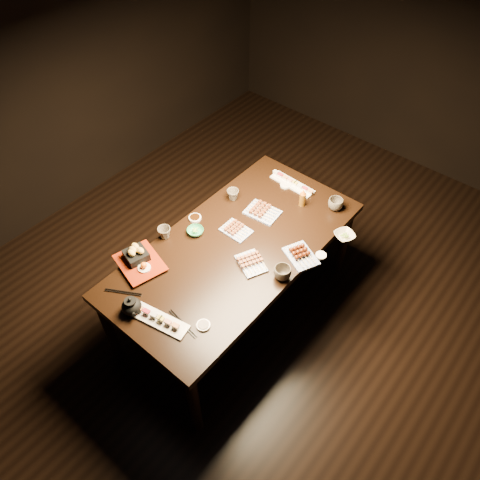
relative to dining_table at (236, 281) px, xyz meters
name	(u,v)px	position (x,y,z in m)	size (l,w,h in m)	color
ground	(244,301)	(-0.01, 0.11, -0.38)	(5.00, 5.00, 0.00)	black
dining_table	(236,281)	(0.00, 0.00, 0.00)	(0.90, 1.80, 0.75)	black
sushi_platter_near	(157,318)	(0.03, -0.72, 0.40)	(0.38, 0.11, 0.05)	white
sushi_platter_far	(293,183)	(-0.07, 0.75, 0.40)	(0.36, 0.10, 0.04)	white
yakitori_plate_center	(236,229)	(-0.08, 0.11, 0.40)	(0.20, 0.14, 0.05)	#828EB6
yakitori_plate_right	(251,262)	(0.18, -0.05, 0.40)	(0.20, 0.15, 0.05)	#828EB6
yakitori_plate_left	(263,210)	(-0.06, 0.36, 0.40)	(0.23, 0.17, 0.06)	#828EB6
tsukune_plate	(301,254)	(0.39, 0.20, 0.40)	(0.22, 0.16, 0.06)	#828EB6
edamame_bowl_green	(195,231)	(-0.28, -0.08, 0.39)	(0.11, 0.11, 0.04)	#31975D
edamame_bowl_cream	(344,236)	(0.51, 0.53, 0.39)	(0.13, 0.13, 0.03)	beige
tempura_tray	(139,259)	(-0.36, -0.51, 0.43)	(0.31, 0.25, 0.11)	black
teacup_near_left	(164,233)	(-0.42, -0.24, 0.42)	(0.09, 0.09, 0.08)	#534A3F
teacup_mid_right	(282,273)	(0.39, -0.01, 0.42)	(0.11, 0.11, 0.09)	#534A3F
teacup_far_left	(233,195)	(-0.31, 0.34, 0.42)	(0.09, 0.09, 0.08)	#534A3F
teacup_far_right	(335,204)	(0.31, 0.73, 0.42)	(0.11, 0.11, 0.08)	#534A3F
teapot	(131,305)	(-0.13, -0.77, 0.43)	(0.14, 0.14, 0.12)	black
condiment_bottle	(303,198)	(0.11, 0.61, 0.45)	(0.05, 0.05, 0.14)	brown
sauce_dish_west	(195,218)	(-0.38, 0.02, 0.38)	(0.09, 0.09, 0.02)	white
sauce_dish_east	(321,255)	(0.48, 0.29, 0.38)	(0.07, 0.07, 0.01)	white
sauce_dish_se	(203,325)	(0.26, -0.58, 0.38)	(0.08, 0.08, 0.01)	white
sauce_dish_nw	(285,185)	(-0.11, 0.70, 0.38)	(0.08, 0.08, 0.01)	white
chopsticks_near	(123,292)	(-0.28, -0.72, 0.38)	(0.23, 0.02, 0.01)	black
chopsticks_se	(183,323)	(0.16, -0.65, 0.38)	(0.24, 0.02, 0.01)	black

